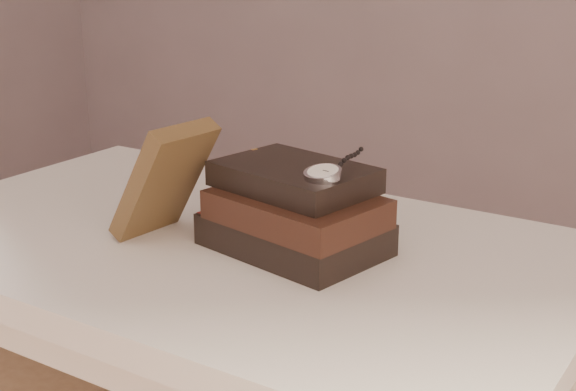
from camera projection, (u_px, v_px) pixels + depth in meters
The scene contains 5 objects.
table at pixel (228, 296), 1.16m from camera, with size 1.00×0.60×0.75m.
book_stack at pixel (295, 212), 1.07m from camera, with size 0.26×0.20×0.12m.
journal at pixel (164, 180), 1.11m from camera, with size 0.03×0.11×0.18m, color #3B2916.
pocket_watch at pixel (325, 172), 1.01m from camera, with size 0.06×0.15×0.02m.
eyeglasses at pixel (291, 179), 1.18m from camera, with size 0.12×0.13×0.05m.
Camera 1 is at (0.65, -0.50, 1.15)m, focal length 50.17 mm.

